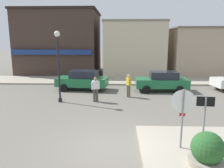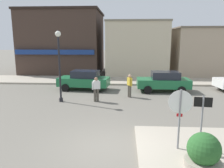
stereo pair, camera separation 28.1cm
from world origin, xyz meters
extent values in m
plane|color=#6B665B|center=(0.00, 0.00, 0.00)|extent=(160.00, 160.00, 0.00)
cube|color=#A89E8C|center=(0.00, 13.33, 0.07)|extent=(80.00, 4.00, 0.15)
cylinder|color=gray|center=(2.49, -0.26, 1.15)|extent=(0.07, 0.07, 2.30)
cylinder|color=red|center=(2.49, -0.24, 1.87)|extent=(0.76, 0.11, 0.76)
cylinder|color=white|center=(2.49, -0.26, 1.87)|extent=(0.82, 0.11, 0.82)
cube|color=red|center=(2.49, -0.25, 1.39)|extent=(0.20, 0.04, 0.11)
cylinder|color=gray|center=(3.24, -0.30, 1.05)|extent=(0.06, 0.06, 2.10)
cube|color=black|center=(3.24, -0.29, 1.88)|extent=(0.60, 0.09, 0.34)
cube|color=white|center=(3.24, -0.28, 1.88)|extent=(0.54, 0.07, 0.29)
cube|color=black|center=(3.24, -0.28, 1.88)|extent=(0.34, 0.05, 0.08)
cylinder|color=gray|center=(2.99, -1.36, 0.17)|extent=(1.10, 1.10, 0.35)
sphere|color=#285B28|center=(2.99, -1.36, 0.73)|extent=(1.00, 1.00, 1.00)
cylinder|color=black|center=(-3.54, 5.95, 2.10)|extent=(0.12, 0.12, 4.20)
cylinder|color=black|center=(-3.54, 5.95, 0.12)|extent=(0.24, 0.24, 0.24)
sphere|color=white|center=(-3.54, 5.95, 4.31)|extent=(0.36, 0.36, 0.36)
cone|color=black|center=(-3.54, 5.95, 4.45)|extent=(0.32, 0.32, 0.18)
cube|color=#1E6B3D|center=(-2.69, 9.49, 0.67)|extent=(4.16, 2.13, 0.66)
cube|color=#1E232D|center=(-2.54, 9.47, 1.28)|extent=(2.22, 1.61, 0.56)
cylinder|color=black|center=(-4.01, 8.78, 0.30)|extent=(0.62, 0.24, 0.60)
cylinder|color=black|center=(-3.83, 10.47, 0.30)|extent=(0.62, 0.24, 0.60)
cylinder|color=black|center=(-1.55, 8.51, 0.30)|extent=(0.62, 0.24, 0.60)
cylinder|color=black|center=(-1.36, 10.20, 0.30)|extent=(0.62, 0.24, 0.60)
cube|color=#1E6B3D|center=(3.56, 9.25, 0.67)|extent=(4.00, 1.70, 0.66)
cube|color=#1E232D|center=(3.71, 9.25, 1.28)|extent=(2.08, 1.40, 0.56)
cylinder|color=black|center=(2.32, 8.40, 0.30)|extent=(0.60, 0.18, 0.60)
cylinder|color=black|center=(2.32, 10.10, 0.30)|extent=(0.60, 0.18, 0.60)
cylinder|color=black|center=(4.80, 8.40, 0.30)|extent=(0.60, 0.18, 0.60)
cylinder|color=black|center=(4.80, 10.10, 0.30)|extent=(0.60, 0.18, 0.60)
cylinder|color=black|center=(8.41, 10.38, 0.30)|extent=(0.62, 0.25, 0.60)
cylinder|color=#4C473D|center=(0.98, 7.26, 0.42)|extent=(0.16, 0.16, 0.85)
cylinder|color=#4C473D|center=(0.89, 7.42, 0.42)|extent=(0.16, 0.16, 0.85)
cube|color=gold|center=(0.93, 7.34, 1.12)|extent=(0.37, 0.42, 0.54)
sphere|color=tan|center=(0.93, 7.34, 1.50)|extent=(0.22, 0.22, 0.22)
cylinder|color=gold|center=(1.04, 7.14, 1.07)|extent=(0.12, 0.12, 0.52)
cylinder|color=gold|center=(0.82, 7.54, 1.07)|extent=(0.12, 0.12, 0.52)
cylinder|color=#4C473D|center=(-1.33, 6.07, 0.42)|extent=(0.16, 0.16, 0.85)
cylinder|color=#4C473D|center=(-1.16, 6.13, 0.42)|extent=(0.16, 0.16, 0.85)
cube|color=white|center=(-1.24, 6.10, 1.12)|extent=(0.41, 0.33, 0.54)
sphere|color=#9E7051|center=(-1.24, 6.10, 1.50)|extent=(0.22, 0.22, 0.22)
cylinder|color=white|center=(-1.46, 6.02, 1.07)|extent=(0.12, 0.12, 0.52)
cylinder|color=white|center=(-1.03, 6.18, 1.07)|extent=(0.12, 0.12, 0.52)
cube|color=#3D2D26|center=(-6.81, 19.15, 3.53)|extent=(8.85, 7.64, 7.07)
cube|color=navy|center=(-6.81, 15.18, 2.70)|extent=(8.41, 0.40, 0.50)
cube|color=black|center=(-6.81, 19.15, 7.19)|extent=(9.11, 7.87, 0.24)
cube|color=beige|center=(1.86, 17.98, 2.89)|extent=(6.64, 5.95, 5.78)
cube|color=gray|center=(1.86, 17.98, 5.88)|extent=(6.78, 6.07, 0.20)
cube|color=tan|center=(9.57, 18.16, 2.54)|extent=(7.00, 6.66, 5.09)
cube|color=#685B4C|center=(9.57, 18.16, 5.19)|extent=(7.14, 6.79, 0.20)
camera|label=1|loc=(0.30, -7.57, 3.94)|focal=35.00mm
camera|label=2|loc=(0.58, -7.55, 3.94)|focal=35.00mm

